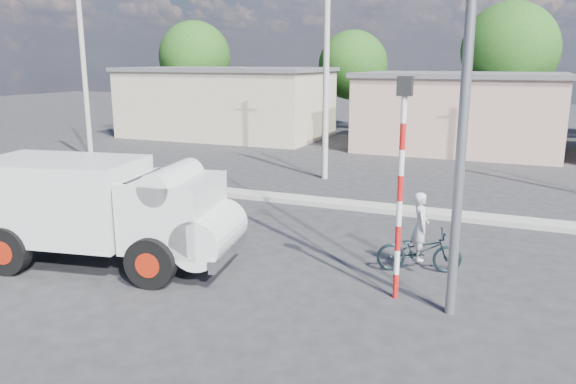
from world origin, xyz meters
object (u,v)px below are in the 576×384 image
at_px(truck, 108,208).
at_px(traffic_pole, 401,171).
at_px(bicycle, 419,250).
at_px(cyclist, 420,239).
at_px(streetlight, 459,41).

relative_size(truck, traffic_pole, 1.42).
height_order(bicycle, traffic_pole, traffic_pole).
relative_size(cyclist, streetlight, 0.17).
bearing_deg(truck, cyclist, 9.44).
height_order(traffic_pole, streetlight, streetlight).
distance_m(truck, cyclist, 7.08).
relative_size(truck, cyclist, 4.07).
height_order(bicycle, cyclist, cyclist).
distance_m(traffic_pole, streetlight, 2.56).
height_order(truck, streetlight, streetlight).
bearing_deg(streetlight, cyclist, 111.97).
bearing_deg(bicycle, traffic_pole, 157.49).
height_order(truck, bicycle, truck).
distance_m(cyclist, streetlight, 4.69).
bearing_deg(streetlight, truck, -176.68).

